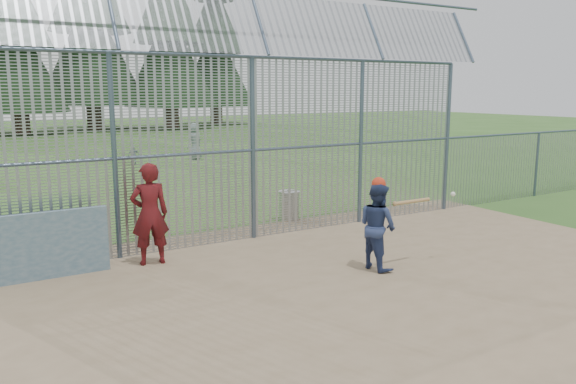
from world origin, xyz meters
TOP-DOWN VIEW (x-y plane):
  - ground at (0.00, 0.00)m, footprint 120.00×120.00m
  - dirt_infield at (0.00, -0.50)m, footprint 14.00×10.00m
  - dugout_wall at (-4.60, 2.90)m, footprint 2.50×0.12m
  - batter at (0.94, 0.36)m, footprint 0.65×0.81m
  - onlooker at (-2.57, 2.80)m, footprint 0.76×0.55m
  - bg_kid_standing at (4.38, 17.98)m, footprint 1.01×0.86m
  - bg_kid_seated at (1.26, 17.47)m, footprint 0.52×0.23m
  - batting_gear at (1.12, 0.32)m, footprint 1.72×0.54m
  - trash_can at (1.65, 4.69)m, footprint 0.56×0.56m
  - backstop_fence at (1.81, 3.43)m, footprint 20.09×0.81m

SIDE VIEW (x-z plane):
  - ground at x=0.00m, z-range 0.00..0.00m
  - dirt_infield at x=0.00m, z-range 0.00..0.02m
  - trash_can at x=1.65m, z-range -0.03..0.79m
  - bg_kid_seated at x=1.26m, z-range 0.00..0.87m
  - dugout_wall at x=-4.60m, z-range 0.02..1.22m
  - batter at x=0.94m, z-range 0.02..1.64m
  - bg_kid_standing at x=4.38m, z-range 0.00..1.75m
  - onlooker at x=-2.57m, z-range 0.02..1.97m
  - batting_gear at x=1.12m, z-range 1.26..1.81m
  - backstop_fence at x=1.81m, z-range -0.29..5.01m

